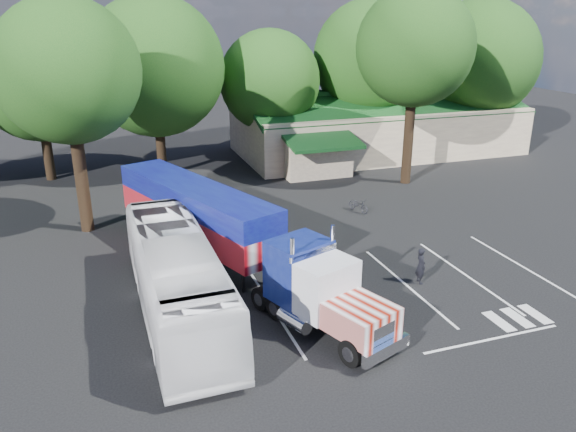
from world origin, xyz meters
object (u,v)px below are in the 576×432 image
object	(u,v)px
tour_bus	(177,277)
silver_sedan	(296,162)
woman	(421,266)
semi_truck	(223,227)
bicycle	(358,205)

from	to	relation	value
tour_bus	silver_sedan	size ratio (longest dim) A/B	2.74
silver_sedan	woman	bearing A→B (deg)	166.90
semi_truck	tour_bus	world-z (taller)	semi_truck
woman	bicycle	world-z (taller)	woman
bicycle	silver_sedan	xyz separation A→B (m)	(-0.50, 10.12, 0.29)
tour_bus	semi_truck	bearing A→B (deg)	51.86
tour_bus	silver_sedan	world-z (taller)	tour_bus
woman	semi_truck	bearing A→B (deg)	68.42
tour_bus	silver_sedan	xyz separation A→B (m)	(12.00, 19.27, -0.97)
semi_truck	silver_sedan	xyz separation A→B (m)	(9.29, 15.72, -1.47)
bicycle	semi_truck	bearing A→B (deg)	-167.72
bicycle	tour_bus	xyz separation A→B (m)	(-12.50, -9.15, 1.26)
woman	tour_bus	world-z (taller)	tour_bus
bicycle	tour_bus	size ratio (longest dim) A/B	0.14
woman	silver_sedan	xyz separation A→B (m)	(1.10, 19.94, -0.12)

